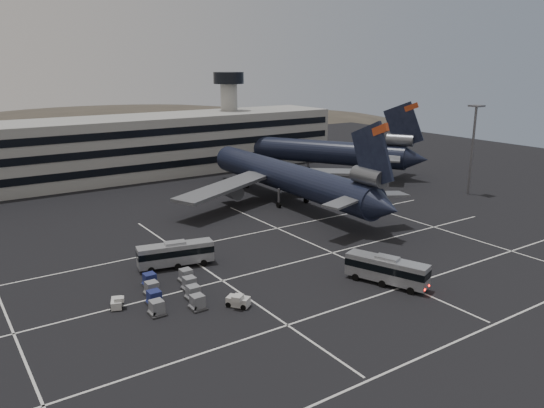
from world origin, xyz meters
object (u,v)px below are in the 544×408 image
(trijet_main, at_px, (288,177))
(bus_near, at_px, (387,269))
(tug_a, at_px, (117,303))
(uld_cluster, at_px, (172,291))
(bus_far, at_px, (176,253))

(trijet_main, bearing_deg, bus_near, -106.95)
(tug_a, bearing_deg, trijet_main, 52.27)
(bus_near, relative_size, uld_cluster, 0.93)
(tug_a, xyz_separation_m, uld_cluster, (6.34, -0.83, 0.20))
(tug_a, height_order, uld_cluster, uld_cluster)
(bus_far, bearing_deg, bus_near, -124.40)
(trijet_main, height_order, tug_a, trijet_main)
(trijet_main, height_order, uld_cluster, trijet_main)
(trijet_main, bearing_deg, tug_a, -147.27)
(trijet_main, relative_size, bus_far, 5.58)
(trijet_main, height_order, bus_near, trijet_main)
(bus_near, xyz_separation_m, tug_a, (-29.69, 12.16, -1.39))
(bus_far, distance_m, uld_cluster, 9.58)
(bus_near, distance_m, uld_cluster, 25.98)
(bus_far, relative_size, uld_cluster, 0.92)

